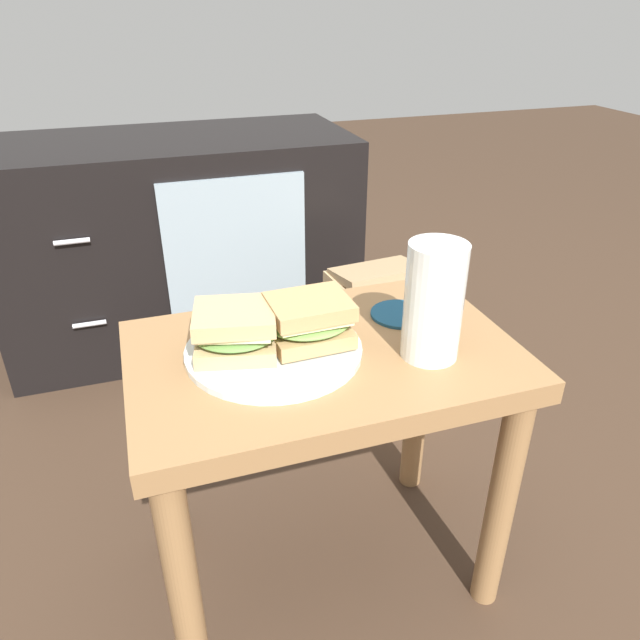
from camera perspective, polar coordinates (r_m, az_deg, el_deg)
The scene contains 9 objects.
ground_plane at distance 1.17m, azimuth 0.26°, elevation -22.32°, with size 8.00×8.00×0.00m, color #3D2B1E.
side_table at distance 0.92m, azimuth 0.31°, elevation -7.68°, with size 0.56×0.36×0.46m.
tv_cabinet at distance 1.76m, azimuth -13.16°, elevation 7.36°, with size 0.96×0.46×0.58m.
plate at distance 0.86m, azimuth -4.44°, elevation -2.85°, with size 0.25×0.25×0.01m, color silver.
sandwich_front at distance 0.83m, azimuth -8.10°, elevation -1.04°, with size 0.14×0.13×0.07m.
sandwich_back at distance 0.84m, azimuth -1.03°, elevation -0.05°, with size 0.12×0.10×0.07m.
beer_glass at distance 0.83m, azimuth 10.81°, elevation 1.62°, with size 0.08×0.08×0.17m.
coaster at distance 0.96m, azimuth 7.65°, elevation 0.57°, with size 0.09×0.09×0.01m, color navy.
paper_bag at distance 1.47m, azimuth 5.27°, elevation -1.46°, with size 0.22×0.18×0.37m.
Camera 1 is at (-0.24, -0.70, 0.91)m, focal length 33.44 mm.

